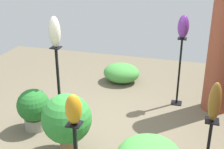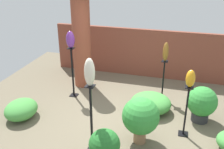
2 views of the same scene
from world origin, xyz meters
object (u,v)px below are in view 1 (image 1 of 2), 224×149
potted_plant_front_left (34,108)px  art_vase_amber (74,109)px  art_vase_ivory (55,32)px  art_vase_bronze (215,102)px  pedestal_ivory (59,89)px  brick_pillar (223,47)px  potted_plant_near_pillar (67,120)px  pedestal_violet (179,75)px  art_vase_violet (183,27)px

potted_plant_front_left → art_vase_amber: bearing=44.4°
art_vase_ivory → art_vase_bronze: size_ratio=1.04×
potted_plant_front_left → pedestal_ivory: bearing=137.5°
brick_pillar → potted_plant_front_left: bearing=-62.2°
brick_pillar → potted_plant_near_pillar: bearing=-46.4°
potted_plant_near_pillar → brick_pillar: bearing=133.6°
brick_pillar → potted_plant_front_left: size_ratio=3.39×
brick_pillar → art_vase_ivory: brick_pillar is taller
pedestal_ivory → art_vase_bronze: bearing=66.4°
pedestal_violet → potted_plant_front_left: pedestal_violet is taller
art_vase_bronze → art_vase_amber: size_ratio=1.37×
art_vase_violet → potted_plant_near_pillar: bearing=-35.1°
brick_pillar → art_vase_bronze: size_ratio=5.05×
art_vase_violet → art_vase_bronze: bearing=12.8°
art_vase_amber → art_vase_ivory: bearing=-149.5°
art_vase_bronze → art_vase_amber: 1.58m
art_vase_bronze → potted_plant_front_left: art_vase_bronze is taller
pedestal_ivory → potted_plant_front_left: size_ratio=1.91×
brick_pillar → art_vase_violet: 0.78m
art_vase_ivory → potted_plant_near_pillar: (0.82, 0.49, -1.04)m
pedestal_ivory → art_vase_amber: art_vase_amber is taller
art_vase_violet → potted_plant_near_pillar: size_ratio=0.44×
pedestal_violet → art_vase_violet: bearing=166.0°
brick_pillar → art_vase_bronze: (2.27, -0.19, 0.05)m
art_vase_ivory → art_vase_violet: (-1.21, 1.92, -0.08)m
potted_plant_near_pillar → potted_plant_front_left: 0.96m
brick_pillar → pedestal_violet: (0.00, -0.71, -0.61)m
pedestal_violet → art_vase_amber: bearing=-18.3°
brick_pillar → art_vase_violet: bearing=-89.9°
pedestal_ivory → art_vase_amber: (1.66, 0.97, 0.65)m
potted_plant_front_left → art_vase_bronze: bearing=75.3°
art_vase_violet → potted_plant_front_left: (1.55, -2.24, -1.14)m
art_vase_ivory → art_vase_violet: art_vase_ivory is taller
art_vase_ivory → art_vase_amber: (1.66, 0.97, -0.34)m
brick_pillar → art_vase_bronze: brick_pillar is taller
art_vase_amber → art_vase_violet: bearing=161.7°
pedestal_ivory → art_vase_violet: (-1.21, 1.92, 0.91)m
potted_plant_front_left → potted_plant_near_pillar: bearing=59.4°
brick_pillar → potted_plant_front_left: 3.43m
pedestal_ivory → potted_plant_front_left: pedestal_ivory is taller
art_vase_violet → art_vase_amber: size_ratio=1.20×
brick_pillar → art_vase_amber: bearing=-30.0°
brick_pillar → art_vase_amber: 3.31m
brick_pillar → art_vase_violet: size_ratio=5.73×
brick_pillar → art_vase_amber: (2.87, -1.65, 0.06)m
pedestal_violet → art_vase_ivory: bearing=-57.8°
art_vase_bronze → art_vase_violet: 2.35m
brick_pillar → pedestal_violet: bearing=-89.9°
art_vase_ivory → art_vase_amber: size_ratio=1.42×
brick_pillar → potted_plant_front_left: brick_pillar is taller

